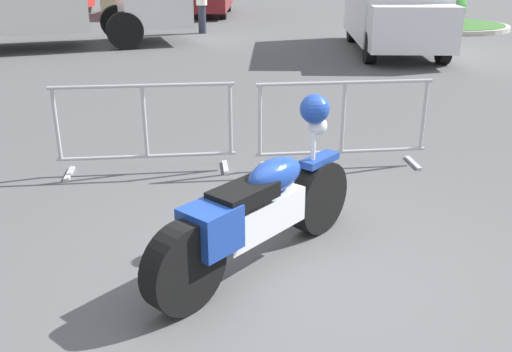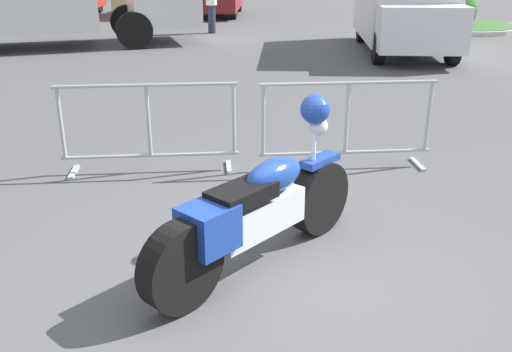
% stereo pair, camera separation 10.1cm
% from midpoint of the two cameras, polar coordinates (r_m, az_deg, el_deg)
% --- Properties ---
extents(ground_plane, '(120.00, 120.00, 0.00)m').
position_cam_midpoint_polar(ground_plane, '(4.73, 3.89, -10.15)').
color(ground_plane, '#4C4C4F').
extents(motorcycle, '(1.81, 1.82, 1.34)m').
position_cam_midpoint_polar(motorcycle, '(4.67, -0.28, -3.40)').
color(motorcycle, black).
rests_on(motorcycle, ground).
extents(crowd_barrier_near, '(2.09, 0.52, 1.07)m').
position_cam_midpoint_polar(crowd_barrier_near, '(6.80, -11.44, 4.74)').
color(crowd_barrier_near, '#9EA0A5').
rests_on(crowd_barrier_near, ground).
extents(crowd_barrier_far, '(2.09, 0.52, 1.07)m').
position_cam_midpoint_polar(crowd_barrier_far, '(6.89, 8.26, 5.18)').
color(crowd_barrier_far, '#9EA0A5').
rests_on(crowd_barrier_far, ground).
extents(delivery_van, '(2.46, 5.18, 2.31)m').
position_cam_midpoint_polar(delivery_van, '(15.53, 13.51, 16.66)').
color(delivery_van, silver).
rests_on(delivery_van, ground).
extents(pedestrian, '(0.38, 0.38, 1.69)m').
position_cam_midpoint_polar(pedestrian, '(18.43, -5.63, 16.86)').
color(pedestrian, '#262838').
rests_on(pedestrian, ground).
extents(planter_island, '(3.64, 3.64, 1.23)m').
position_cam_midpoint_polar(planter_island, '(20.62, 18.73, 14.76)').
color(planter_island, '#ADA89E').
rests_on(planter_island, ground).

